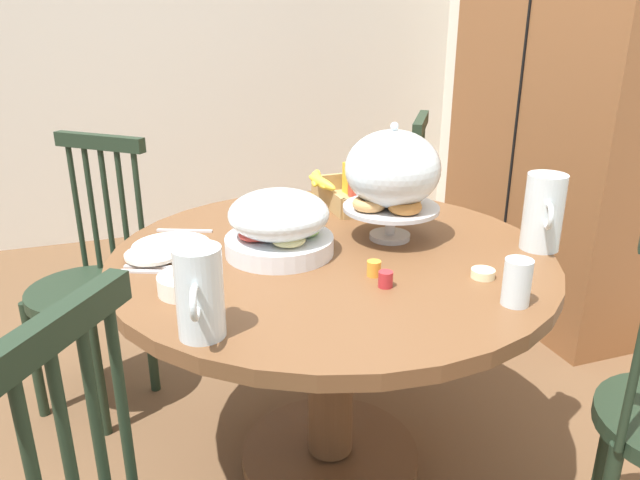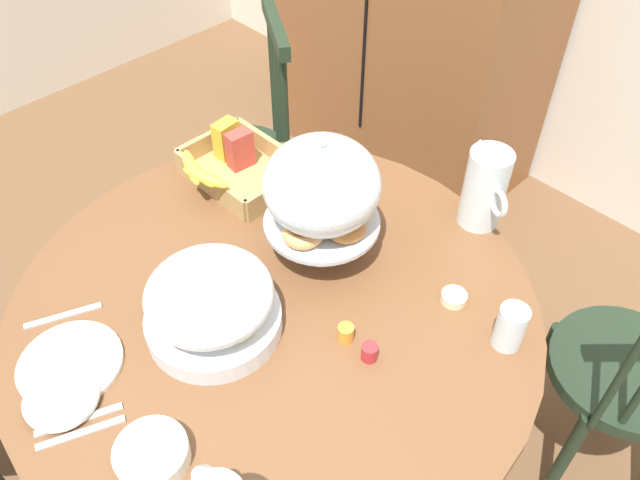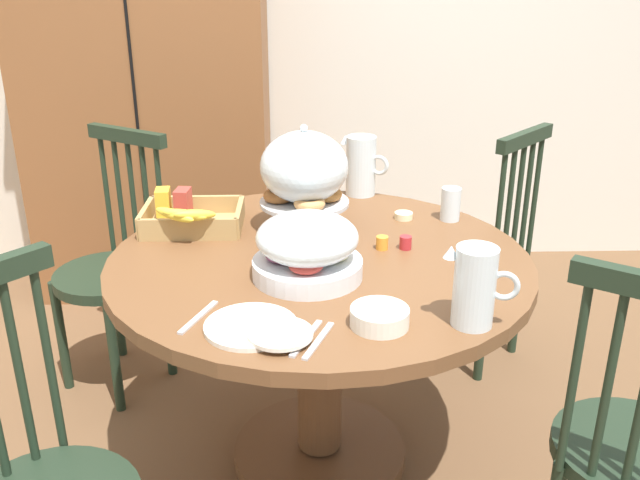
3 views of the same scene
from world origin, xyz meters
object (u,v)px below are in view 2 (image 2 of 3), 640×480
Objects in this scene: dining_table at (278,354)px; milk_pitcher at (484,191)px; windsor_chair_near_window at (629,377)px; pastry_stand_with_dome at (322,190)px; drinking_glass at (510,327)px; butter_dish at (454,297)px; cereal_basket at (235,165)px; cereal_bowl at (152,455)px; china_plate_small at (62,398)px; windsor_chair_by_cabinet at (245,159)px; fruit_platter_covered at (211,303)px; china_plate_large at (70,364)px.

milk_pitcher reaches higher than dining_table.
pastry_stand_with_dome reaches higher than windsor_chair_near_window.
butter_dish is at bearing 174.86° from drinking_glass.
cereal_basket is 0.84m from cereal_bowl.
china_plate_small is 0.24m from cereal_bowl.
dining_table is 0.92m from windsor_chair_near_window.
windsor_chair_by_cabinet is 0.55m from cereal_basket.
drinking_glass is 0.16m from butter_dish.
windsor_chair_by_cabinet is (-0.76, 0.51, -0.08)m from dining_table.
milk_pitcher is at bearing 74.02° from fruit_platter_covered.
china_plate_small is 0.94m from drinking_glass.
windsor_chair_by_cabinet is at bearing 169.36° from drinking_glass.
cereal_bowl is 2.33× the size of butter_dish.
butter_dish is (0.29, 0.30, 0.22)m from dining_table.
fruit_platter_covered is 0.95× the size of cereal_basket.
pastry_stand_with_dome is at bearing 84.98° from china_plate_small.
windsor_chair_near_window is 1.19m from cereal_basket.
dining_table is 0.33m from fruit_platter_covered.
cereal_bowl is at bearing -72.74° from dining_table.
milk_pitcher is at bearing 71.09° from china_plate_large.
cereal_basket reaches higher than butter_dish.
drinking_glass is at bearing -45.36° from milk_pitcher.
butter_dish is (0.32, 0.44, -0.07)m from fruit_platter_covered.
cereal_bowl is (0.17, -0.27, -0.06)m from fruit_platter_covered.
drinking_glass is (0.48, 0.09, -0.14)m from pastry_stand_with_dome.
milk_pitcher is 3.60× the size of butter_dish.
fruit_platter_covered is 0.33m from cereal_bowl.
windsor_chair_by_cabinet is 1.26m from drinking_glass.
windsor_chair_near_window is 3.09× the size of cereal_basket.
china_plate_small is at bearing -165.19° from cereal_bowl.
milk_pitcher is 0.30m from butter_dish.
cereal_basket is 0.86m from drinking_glass.
fruit_platter_covered reaches higher than butter_dish.
cereal_basket is 2.87× the size of drinking_glass.
china_plate_small is at bearing -56.47° from windsor_chair_by_cabinet.
drinking_glass is at bearing 33.36° from dining_table.
dining_table is at bearing 107.26° from cereal_bowl.
drinking_glass is at bearing 66.26° from cereal_bowl.
fruit_platter_covered reaches higher than drinking_glass.
china_plate_large is at bearing -115.83° from fruit_platter_covered.
windsor_chair_by_cabinet is 8.86× the size of drinking_glass.
windsor_chair_near_window is at bearing 63.71° from cereal_bowl.
dining_table is 3.58× the size of pastry_stand_with_dome.
milk_pitcher is 1.05m from china_plate_large.
china_plate_small and butter_dish have the same top height.
windsor_chair_near_window is 1.42m from windsor_chair_by_cabinet.
butter_dish is at bearing 57.51° from china_plate_large.
china_plate_small is 0.87m from butter_dish.
cereal_bowl reaches higher than butter_dish.
pastry_stand_with_dome reaches higher than cereal_bowl.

